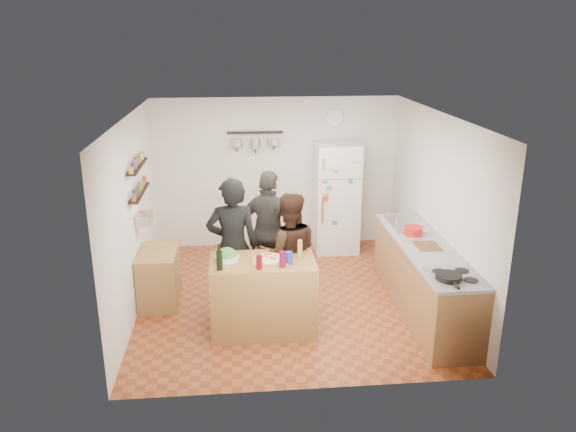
{
  "coord_description": "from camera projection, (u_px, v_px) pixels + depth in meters",
  "views": [
    {
      "loc": [
        -0.67,
        -6.97,
        3.48
      ],
      "look_at": [
        0.0,
        0.1,
        1.15
      ],
      "focal_mm": 35.0,
      "sensor_mm": 36.0,
      "label": 1
    }
  ],
  "objects": [
    {
      "name": "pepper_mill",
      "position": [
        300.0,
        250.0,
        6.7
      ],
      "size": [
        0.06,
        0.06,
        0.19
      ],
      "primitive_type": "cylinder",
      "color": "#AF8449",
      "rests_on": "prep_island"
    },
    {
      "name": "room_shell",
      "position": [
        286.0,
        203.0,
        7.72
      ],
      "size": [
        4.2,
        4.2,
        4.2
      ],
      "color": "brown",
      "rests_on": "ground"
    },
    {
      "name": "skillet",
      "position": [
        449.0,
        277.0,
        6.1
      ],
      "size": [
        0.29,
        0.29,
        0.06
      ],
      "primitive_type": "cylinder",
      "color": "black",
      "rests_on": "stove_top"
    },
    {
      "name": "produce_basket",
      "position": [
        144.0,
        218.0,
        7.4
      ],
      "size": [
        0.18,
        0.35,
        0.14
      ],
      "primitive_type": "cube",
      "color": "silver",
      "rests_on": "left_wall"
    },
    {
      "name": "pizza_board",
      "position": [
        269.0,
        260.0,
        6.62
      ],
      "size": [
        0.42,
        0.34,
        0.02
      ],
      "primitive_type": "cube",
      "color": "#9B6838",
      "rests_on": "prep_island"
    },
    {
      "name": "counter_run",
      "position": [
        424.0,
        279.0,
        7.23
      ],
      "size": [
        0.63,
        2.63,
        0.9
      ],
      "primitive_type": "cube",
      "color": "#9E7042",
      "rests_on": "floor"
    },
    {
      "name": "wine_glass_near",
      "position": [
        259.0,
        262.0,
        6.38
      ],
      "size": [
        0.07,
        0.07,
        0.17
      ],
      "primitive_type": "cylinder",
      "color": "#56070E",
      "rests_on": "prep_island"
    },
    {
      "name": "prep_island",
      "position": [
        263.0,
        295.0,
        6.78
      ],
      "size": [
        1.25,
        0.72,
        0.91
      ],
      "primitive_type": "cube",
      "color": "olive",
      "rests_on": "floor"
    },
    {
      "name": "salad_bowl",
      "position": [
        227.0,
        258.0,
        6.64
      ],
      "size": [
        0.28,
        0.28,
        0.06
      ],
      "primitive_type": "cylinder",
      "color": "silver",
      "rests_on": "prep_island"
    },
    {
      "name": "salt_canister",
      "position": [
        289.0,
        258.0,
        6.53
      ],
      "size": [
        0.09,
        0.09,
        0.14
      ],
      "primitive_type": "cylinder",
      "color": "#1B2798",
      "rests_on": "prep_island"
    },
    {
      "name": "stove_top",
      "position": [
        455.0,
        277.0,
        6.19
      ],
      "size": [
        0.6,
        0.62,
        0.02
      ],
      "primitive_type": "cube",
      "color": "white",
      "rests_on": "counter_run"
    },
    {
      "name": "wine_glass_far",
      "position": [
        283.0,
        259.0,
        6.44
      ],
      "size": [
        0.08,
        0.08,
        0.19
      ],
      "primitive_type": "cylinder",
      "color": "#5E0824",
      "rests_on": "prep_island"
    },
    {
      "name": "person_center",
      "position": [
        289.0,
        254.0,
        7.1
      ],
      "size": [
        0.79,
        0.62,
        1.61
      ],
      "primitive_type": "imported",
      "rotation": [
        0.0,
        0.0,
        3.15
      ],
      "color": "black",
      "rests_on": "floor"
    },
    {
      "name": "wine_bottle",
      "position": [
        219.0,
        261.0,
        6.35
      ],
      "size": [
        0.07,
        0.07,
        0.22
      ],
      "primitive_type": "cylinder",
      "color": "black",
      "rests_on": "prep_island"
    },
    {
      "name": "side_table",
      "position": [
        159.0,
        277.0,
        7.5
      ],
      "size": [
        0.5,
        0.8,
        0.73
      ],
      "primitive_type": "cube",
      "color": "#A78246",
      "rests_on": "floor"
    },
    {
      "name": "spice_shelf_lower",
      "position": [
        140.0,
        192.0,
        7.29
      ],
      "size": [
        0.12,
        1.0,
        0.02
      ],
      "primitive_type": "cube",
      "color": "black",
      "rests_on": "left_wall"
    },
    {
      "name": "pot_rack",
      "position": [
        255.0,
        133.0,
        8.99
      ],
      "size": [
        0.9,
        0.04,
        0.04
      ],
      "primitive_type": "cube",
      "color": "black",
      "rests_on": "back_wall"
    },
    {
      "name": "fridge",
      "position": [
        336.0,
        198.0,
        9.2
      ],
      "size": [
        0.7,
        0.68,
        1.8
      ],
      "primitive_type": "cube",
      "color": "white",
      "rests_on": "floor"
    },
    {
      "name": "wall_clock",
      "position": [
        335.0,
        118.0,
        9.12
      ],
      "size": [
        0.3,
        0.03,
        0.3
      ],
      "primitive_type": "cylinder",
      "rotation": [
        1.57,
        0.0,
        0.0
      ],
      "color": "silver",
      "rests_on": "back_wall"
    },
    {
      "name": "person_left",
      "position": [
        233.0,
        247.0,
        7.09
      ],
      "size": [
        0.67,
        0.44,
        1.8
      ],
      "primitive_type": "imported",
      "rotation": [
        0.0,
        0.0,
        3.16
      ],
      "color": "black",
      "rests_on": "floor"
    },
    {
      "name": "person_back",
      "position": [
        270.0,
        232.0,
        7.71
      ],
      "size": [
        1.1,
        0.79,
        1.73
      ],
      "primitive_type": "imported",
      "rotation": [
        0.0,
        0.0,
        2.73
      ],
      "color": "#2D2A28",
      "rests_on": "floor"
    },
    {
      "name": "sink",
      "position": [
        407.0,
        224.0,
        7.89
      ],
      "size": [
        0.5,
        0.8,
        0.03
      ],
      "primitive_type": "cube",
      "color": "silver",
      "rests_on": "counter_run"
    },
    {
      "name": "pizza",
      "position": [
        269.0,
        259.0,
        6.62
      ],
      "size": [
        0.34,
        0.34,
        0.02
      ],
      "primitive_type": "cylinder",
      "color": "beige",
      "rests_on": "pizza_board"
    },
    {
      "name": "cutting_board",
      "position": [
        427.0,
        247.0,
        7.06
      ],
      "size": [
        0.3,
        0.4,
        0.02
      ],
      "primitive_type": "cube",
      "color": "brown",
      "rests_on": "counter_run"
    },
    {
      "name": "spice_shelf_upper",
      "position": [
        137.0,
        166.0,
        7.18
      ],
      "size": [
        0.12,
        1.0,
        0.02
      ],
      "primitive_type": "cube",
      "color": "black",
      "rests_on": "left_wall"
    },
    {
      "name": "red_bowl",
      "position": [
        413.0,
        231.0,
        7.44
      ],
      "size": [
        0.25,
        0.25,
        0.11
      ],
      "primitive_type": "cylinder",
      "color": "red",
      "rests_on": "counter_run"
    }
  ]
}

